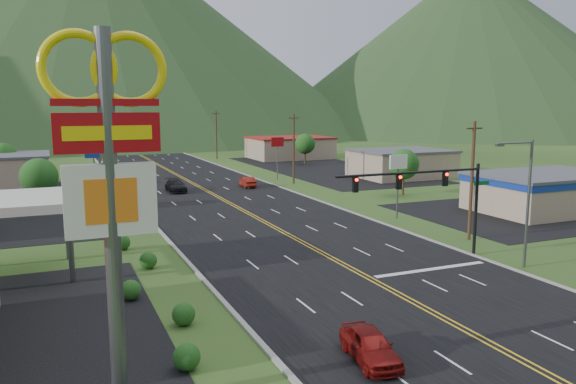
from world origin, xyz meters
name	(u,v)px	position (x,y,z in m)	size (l,w,h in m)	color
ground	(504,352)	(0.00, 0.00, 0.00)	(500.00, 500.00, 0.00)	#263D15
road	(504,352)	(0.00, 0.00, 0.00)	(20.00, 460.00, 0.04)	black
pylon_sign	(109,164)	(-17.00, 2.00, 9.30)	(4.32, 0.60, 14.00)	#59595E
traffic_signal	(433,189)	(6.48, 14.00, 5.33)	(13.10, 0.43, 7.00)	black
streetlight_east	(525,195)	(11.18, 10.00, 5.18)	(3.28, 0.25, 9.00)	#59595E
streetlight_west	(100,146)	(-11.68, 70.00, 5.18)	(3.28, 0.25, 9.00)	#59595E
gas_canopy	(1,205)	(-22.00, 22.00, 4.87)	(10.00, 8.00, 5.30)	white
building_east_near	(547,190)	(30.00, 25.00, 2.27)	(15.40, 10.40, 4.10)	tan
building_east_mid	(401,163)	(32.00, 55.00, 2.16)	(14.40, 11.40, 4.30)	tan
building_east_far	(290,148)	(28.00, 90.00, 2.26)	(16.40, 12.40, 4.50)	tan
pole_sign_west_a	(114,180)	(-14.00, 30.00, 5.05)	(2.00, 0.18, 6.40)	#59595E
pole_sign_west_b	(94,157)	(-14.00, 52.00, 5.05)	(2.00, 0.18, 6.40)	#59595E
pole_sign_east_a	(398,168)	(13.00, 28.00, 5.05)	(2.00, 0.18, 6.40)	#59595E
pole_sign_east_b	(277,146)	(13.00, 60.00, 5.05)	(2.00, 0.18, 6.40)	#59595E
tree_west_a	(39,177)	(-20.00, 45.00, 3.89)	(3.84, 3.84, 5.82)	#382314
tree_west_b	(3,156)	(-25.00, 72.00, 3.89)	(3.84, 3.84, 5.82)	#382314
tree_east_a	(404,164)	(22.00, 40.00, 3.89)	(3.84, 3.84, 5.82)	#382314
tree_east_b	(305,144)	(26.00, 78.00, 3.89)	(3.84, 3.84, 5.82)	#382314
utility_pole_a	(472,180)	(13.50, 18.00, 5.13)	(1.60, 0.28, 10.00)	#382314
utility_pole_b	(294,148)	(13.50, 55.00, 5.13)	(1.60, 0.28, 10.00)	#382314
utility_pole_c	(216,134)	(13.50, 95.00, 5.13)	(1.60, 0.28, 10.00)	#382314
utility_pole_d	(176,127)	(13.50, 135.00, 5.13)	(1.60, 0.28, 10.00)	#382314
mountain_n	(92,23)	(0.00, 220.00, 42.50)	(220.00, 220.00, 85.00)	#1A3819
mountain_ne	(468,48)	(147.84, 176.19, 35.00)	(180.00, 180.00, 70.00)	#1A3819
car_red_near	(370,346)	(-6.29, 1.58, 0.72)	(1.70, 4.23, 1.44)	maroon
car_dark_mid	(176,186)	(-3.87, 53.86, 0.77)	(2.16, 5.31, 1.54)	black
car_red_far	(247,182)	(6.14, 54.12, 0.70)	(1.49, 4.28, 1.41)	maroon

